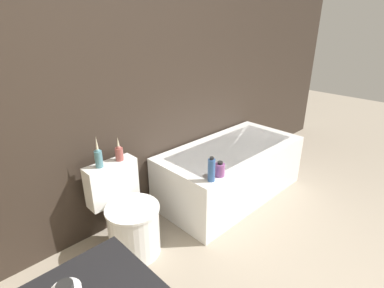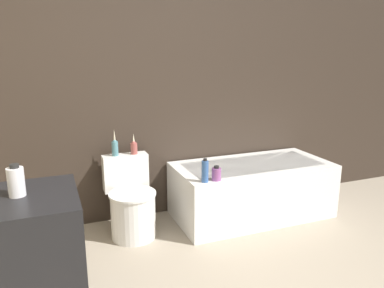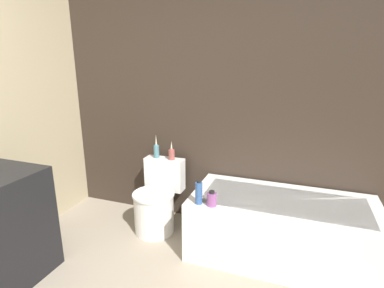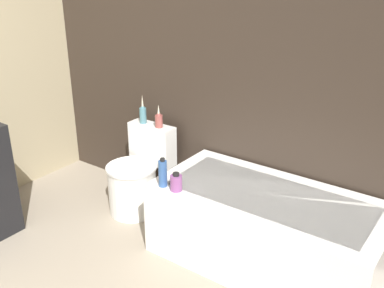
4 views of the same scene
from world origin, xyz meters
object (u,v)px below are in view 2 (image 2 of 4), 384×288
(shampoo_bottle_tall, at_px, (205,171))
(vase_silver, at_px, (134,147))
(soap_bottle_glass, at_px, (16,181))
(vase_gold, at_px, (115,147))
(shampoo_bottle_short, at_px, (216,174))
(bathtub, at_px, (252,189))
(toilet, at_px, (131,204))

(shampoo_bottle_tall, bearing_deg, vase_silver, 131.35)
(soap_bottle_glass, distance_m, shampoo_bottle_tall, 1.54)
(vase_gold, bearing_deg, vase_silver, -0.76)
(vase_gold, xyz_separation_m, shampoo_bottle_short, (0.74, -0.53, -0.18))
(bathtub, bearing_deg, toilet, 178.08)
(toilet, relative_size, soap_bottle_glass, 3.95)
(soap_bottle_glass, xyz_separation_m, vase_gold, (0.71, 1.20, -0.17))
(toilet, xyz_separation_m, vase_gold, (-0.08, 0.20, 0.48))
(shampoo_bottle_tall, bearing_deg, vase_gold, 140.01)
(toilet, bearing_deg, vase_gold, 113.30)
(vase_gold, height_order, vase_silver, vase_gold)
(vase_silver, relative_size, shampoo_bottle_tall, 0.94)
(shampoo_bottle_short, bearing_deg, vase_gold, 144.52)
(bathtub, height_order, vase_gold, vase_gold)
(bathtub, distance_m, shampoo_bottle_short, 0.68)
(vase_gold, distance_m, shampoo_bottle_tall, 0.84)
(toilet, height_order, shampoo_bottle_tall, shampoo_bottle_tall)
(shampoo_bottle_tall, height_order, shampoo_bottle_short, shampoo_bottle_tall)
(toilet, xyz_separation_m, vase_silver, (0.08, 0.19, 0.46))
(toilet, height_order, vase_silver, vase_silver)
(soap_bottle_glass, bearing_deg, shampoo_bottle_short, 24.89)
(toilet, relative_size, shampoo_bottle_tall, 3.35)
(vase_silver, bearing_deg, bathtub, -11.99)
(vase_gold, distance_m, shampoo_bottle_short, 0.93)
(vase_silver, height_order, shampoo_bottle_short, vase_silver)
(soap_bottle_glass, xyz_separation_m, shampoo_bottle_tall, (1.35, 0.67, -0.31))
(vase_silver, height_order, shampoo_bottle_tall, vase_silver)
(bathtub, relative_size, soap_bottle_glass, 8.78)
(soap_bottle_glass, relative_size, shampoo_bottle_tall, 0.85)
(shampoo_bottle_short, bearing_deg, vase_silver, 137.43)
(vase_gold, xyz_separation_m, vase_silver, (0.17, -0.00, -0.02))
(toilet, bearing_deg, shampoo_bottle_tall, -31.47)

